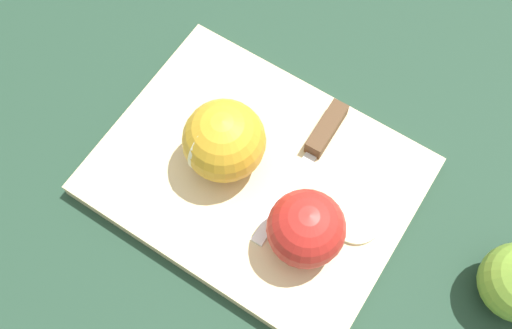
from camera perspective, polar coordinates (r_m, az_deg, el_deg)
name	(u,v)px	position (r m, az deg, el deg)	size (l,w,h in m)	color
ground_plane	(256,180)	(0.61, 0.00, -1.49)	(4.00, 4.00, 0.00)	#1E3828
cutting_board	(256,176)	(0.60, 0.00, -1.14)	(0.33, 0.26, 0.02)	#D1B789
apple_half_left	(224,140)	(0.57, -3.02, 2.35)	(0.08, 0.08, 0.08)	gold
apple_half_right	(306,229)	(0.54, 4.82, -6.13)	(0.07, 0.07, 0.07)	red
knife	(320,140)	(0.60, 6.08, 2.33)	(0.03, 0.17, 0.02)	silver
apple_slice	(356,218)	(0.58, 9.52, -5.03)	(0.05, 0.05, 0.00)	beige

